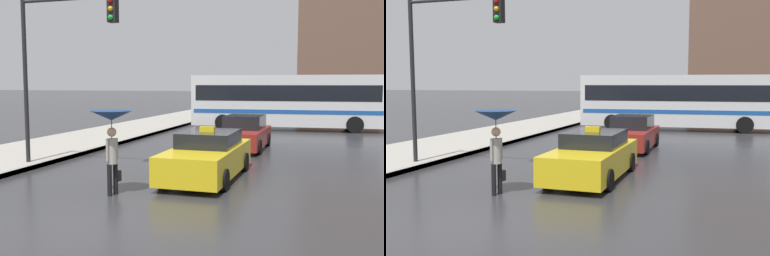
% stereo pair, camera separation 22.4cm
% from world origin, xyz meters
% --- Properties ---
extents(ground_plane, '(300.00, 300.00, 0.00)m').
position_xyz_m(ground_plane, '(0.00, 0.00, 0.00)').
color(ground_plane, '#2D2D30').
extents(taxi, '(1.91, 4.65, 1.56)m').
position_xyz_m(taxi, '(1.13, 5.60, 0.66)').
color(taxi, gold).
rests_on(taxi, ground_plane).
extents(sedan_red, '(1.91, 4.19, 1.45)m').
position_xyz_m(sedan_red, '(1.03, 11.86, 0.66)').
color(sedan_red, maroon).
rests_on(sedan_red, ground_plane).
extents(city_bus, '(11.46, 3.42, 3.33)m').
position_xyz_m(city_bus, '(1.87, 20.78, 1.85)').
color(city_bus, silver).
rests_on(city_bus, ground_plane).
extents(pedestrian_with_umbrella, '(1.08, 1.08, 2.16)m').
position_xyz_m(pedestrian_with_umbrella, '(-0.62, 2.87, 1.78)').
color(pedestrian_with_umbrella, black).
rests_on(pedestrian_with_umbrella, ground_plane).
extents(traffic_light, '(3.52, 0.38, 5.82)m').
position_xyz_m(traffic_light, '(-3.86, 5.54, 4.04)').
color(traffic_light, black).
rests_on(traffic_light, ground_plane).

